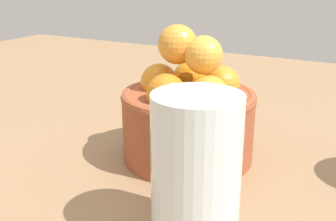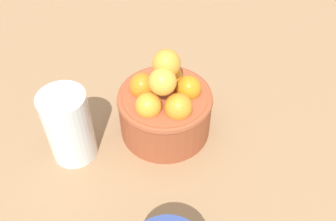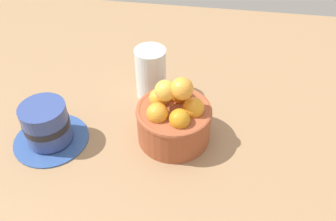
% 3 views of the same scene
% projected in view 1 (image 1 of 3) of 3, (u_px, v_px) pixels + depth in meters
% --- Properties ---
extents(ground_plane, '(1.51, 1.09, 0.04)m').
position_uv_depth(ground_plane, '(187.00, 175.00, 0.44)').
color(ground_plane, '#997551').
extents(terracotta_bowl, '(0.13, 0.13, 0.13)m').
position_uv_depth(terracotta_bowl, '(188.00, 112.00, 0.41)').
color(terracotta_bowl, '#9E4C2D').
rests_on(terracotta_bowl, ground_plane).
extents(water_glass, '(0.06, 0.06, 0.11)m').
position_uv_depth(water_glass, '(196.00, 169.00, 0.29)').
color(water_glass, silver).
rests_on(water_glass, ground_plane).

